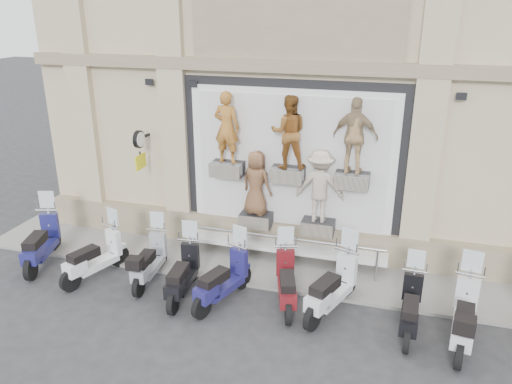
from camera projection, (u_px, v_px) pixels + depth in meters
ground at (258, 315)px, 10.60m from camera, size 90.00×90.00×0.00m
sidewalk at (281, 267)px, 12.47m from camera, size 16.00×2.20×0.08m
building at (324, 11)px, 14.76m from camera, size 14.00×8.60×12.00m
shop_vitrine at (294, 168)px, 12.17m from camera, size 5.60×0.84×4.30m
guard_rail at (281, 253)px, 12.23m from camera, size 5.06×0.10×0.93m
clock_sign_bracket at (140, 145)px, 12.85m from camera, size 0.10×0.80×1.02m
scooter_a at (40, 233)px, 12.40m from camera, size 1.20×2.20×1.72m
scooter_b at (94, 248)px, 11.78m from camera, size 1.17×2.04×1.59m
scooter_c at (149, 252)px, 11.66m from camera, size 0.71×1.92×1.53m
scooter_d at (182, 265)px, 11.03m from camera, size 0.76×1.99×1.58m
scooter_e at (222, 270)px, 10.79m from camera, size 1.17×2.06×1.61m
scooter_f at (287, 273)px, 10.72m from camera, size 1.09×2.03×1.58m
scooter_g at (333, 277)px, 10.41m from camera, size 1.32×2.18×1.71m
scooter_h at (412, 298)px, 9.83m from camera, size 0.64×1.90×1.53m
scooter_i at (466, 306)px, 9.43m from camera, size 0.89×2.15×1.69m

